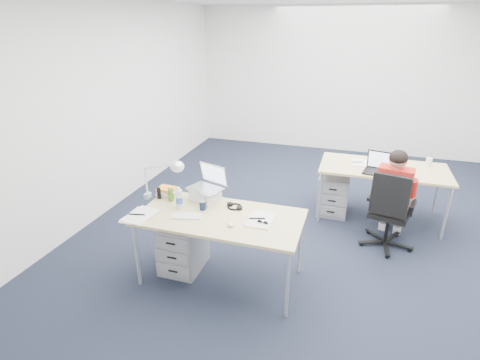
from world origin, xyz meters
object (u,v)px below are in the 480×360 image
at_px(office_chair, 387,226).
at_px(water_bottle, 179,198).
at_px(far_cup, 429,162).
at_px(wireless_keyboard, 187,216).
at_px(headphones, 235,206).
at_px(computer_mouse, 231,224).
at_px(seated_person, 393,196).
at_px(can_koozie, 203,205).
at_px(cordless_phone, 159,193).
at_px(drawer_pedestal_near, 183,245).
at_px(desk_far, 383,171).
at_px(bear_figurine, 171,194).
at_px(book_stack, 167,192).
at_px(drawer_pedestal_far, 333,194).
at_px(desk_near, 220,220).
at_px(dark_laptop, 381,163).
at_px(silver_laptop, 205,185).
at_px(sunglasses, 263,223).
at_px(desk_lamp, 158,179).

bearing_deg(office_chair, water_bottle, -137.86).
bearing_deg(far_cup, wireless_keyboard, -137.24).
bearing_deg(office_chair, headphones, -134.91).
height_order(office_chair, computer_mouse, office_chair).
xyz_separation_m(seated_person, computer_mouse, (-1.51, -1.47, 0.16)).
xyz_separation_m(office_chair, wireless_keyboard, (-1.94, -1.27, 0.46)).
relative_size(can_koozie, cordless_phone, 0.78).
bearing_deg(cordless_phone, drawer_pedestal_near, -5.19).
bearing_deg(desk_far, cordless_phone, -143.37).
relative_size(wireless_keyboard, can_koozie, 2.87).
bearing_deg(bear_figurine, book_stack, 114.97).
height_order(seated_person, drawer_pedestal_far, seated_person).
xyz_separation_m(desk_near, seated_person, (1.67, 1.32, -0.10)).
distance_m(seated_person, drawer_pedestal_far, 0.95).
bearing_deg(dark_laptop, cordless_phone, -134.85).
xyz_separation_m(office_chair, bear_figurine, (-2.25, -1.00, 0.53)).
xyz_separation_m(desk_far, silver_laptop, (-1.83, -1.61, 0.23)).
height_order(bear_figurine, sunglasses, bear_figurine).
distance_m(headphones, book_stack, 0.79).
relative_size(headphones, cordless_phone, 1.47).
relative_size(desk_near, sunglasses, 14.58).
xyz_separation_m(cordless_phone, desk_lamp, (0.02, -0.02, 0.18)).
distance_m(desk_far, desk_lamp, 2.90).
bearing_deg(wireless_keyboard, far_cup, 29.36).
height_order(book_stack, far_cup, far_cup).
height_order(drawer_pedestal_near, book_stack, book_stack).
bearing_deg(silver_laptop, water_bottle, -108.21).
relative_size(seated_person, far_cup, 11.04).
bearing_deg(silver_laptop, headphones, 9.21).
bearing_deg(bear_figurine, desk_lamp, 168.78).
distance_m(desk_near, bear_figurine, 0.64).
xyz_separation_m(bear_figurine, desk_lamp, (-0.13, -0.02, 0.16)).
xyz_separation_m(office_chair, drawer_pedestal_far, (-0.67, 0.72, 0.00)).
distance_m(computer_mouse, cordless_phone, 0.96).
bearing_deg(desk_far, desk_near, -129.71).
bearing_deg(desk_lamp, can_koozie, -14.39).
bearing_deg(drawer_pedestal_near, book_stack, 141.53).
height_order(desk_near, wireless_keyboard, wireless_keyboard).
xyz_separation_m(book_stack, cordless_phone, (-0.05, -0.10, 0.02)).
bearing_deg(office_chair, desk_near, -130.88).
relative_size(wireless_keyboard, water_bottle, 1.29).
relative_size(seated_person, computer_mouse, 13.07).
bearing_deg(bear_figurine, drawer_pedestal_far, 28.31).
xyz_separation_m(desk_lamp, dark_laptop, (2.23, 1.50, -0.10)).
xyz_separation_m(drawer_pedestal_near, can_koozie, (0.24, 0.01, 0.51)).
bearing_deg(water_bottle, desk_lamp, 159.41).
bearing_deg(seated_person, desk_far, 112.79).
height_order(bear_figurine, dark_laptop, dark_laptop).
bearing_deg(dark_laptop, desk_lamp, -134.26).
bearing_deg(drawer_pedestal_near, drawer_pedestal_far, 52.03).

